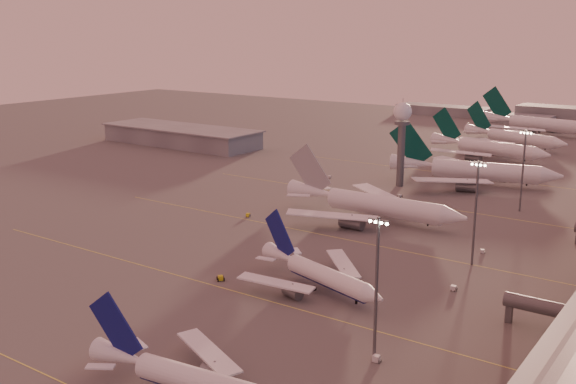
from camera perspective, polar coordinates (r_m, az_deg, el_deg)
The scene contains 23 objects.
ground at distance 151.02m, azimuth -12.76°, elevation -7.79°, with size 700.00×700.00×0.00m, color #5A5757.
taxiway_markings at distance 176.04m, azimuth 7.72°, elevation -4.44°, with size 180.00×185.25×0.02m.
hangar at distance 328.37m, azimuth -9.05°, elevation 4.74°, with size 82.00×27.00×8.50m.
radar_tower at distance 238.27m, azimuth 9.63°, elevation 5.42°, with size 6.40×6.40×31.10m.
mast_a at distance 112.43m, azimuth 7.50°, elevation -7.65°, with size 3.60×0.56×25.00m.
mast_b at distance 161.99m, azimuth 15.59°, elevation -1.37°, with size 3.60×0.56×25.00m.
mast_c at distance 214.78m, azimuth 19.28°, elevation 2.00°, with size 3.60×0.56×25.00m.
distant_horizon at distance 434.01m, azimuth 21.05°, elevation 6.10°, with size 165.00×37.50×9.00m.
narrowbody_near at distance 105.51m, azimuth -8.41°, elevation -15.67°, with size 37.24×29.58×14.57m.
narrowbody_mid at distance 144.50m, azimuth 2.71°, elevation -7.18°, with size 36.58×28.76×14.70m.
widebody_white at distance 197.06m, azimuth 7.22°, elevation -1.39°, with size 57.86×46.38×20.36m.
greentail_a at distance 248.76m, azimuth 15.46°, elevation 1.47°, with size 60.15×48.08×22.13m.
greentail_b at distance 300.74m, azimuth 16.62°, elevation 3.39°, with size 55.63×44.53×20.37m.
greentail_c at distance 333.46m, azimuth 18.61°, elevation 4.20°, with size 53.29×42.36×20.04m.
greentail_d at distance 378.73m, azimuth 20.54°, elevation 5.20°, with size 65.38×52.44×23.84m.
gsv_catering_a at distance 116.26m, azimuth 7.62°, elevation -13.11°, with size 5.66×3.02×4.47m.
gsv_tug_mid at distance 151.07m, azimuth -5.73°, elevation -7.28°, with size 4.22×4.03×1.05m.
gsv_truck_b at distance 148.60m, azimuth 14.02°, elevation -7.72°, with size 6.10×2.79×2.38m.
gsv_truck_c at distance 199.59m, azimuth -3.29°, elevation -1.82°, with size 5.79×3.34×2.21m.
gsv_catering_b at distance 174.46m, azimuth 16.23°, elevation -4.43°, with size 4.81×3.33×3.62m.
gsv_tug_far at distance 225.77m, azimuth 9.44°, elevation -0.33°, with size 2.45×3.37×0.87m.
gsv_truck_d at distance 251.72m, azimuth 3.59°, elevation 1.42°, with size 2.84×5.27×2.02m.
gsv_tug_hangar at distance 257.02m, azimuth 17.79°, elevation 0.92°, with size 3.66×2.22×1.04m.
Camera 1 is at (105.40, -93.48, 54.42)m, focal length 42.00 mm.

